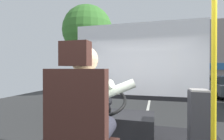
# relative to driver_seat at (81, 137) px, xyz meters

# --- Properties ---
(ground) EXTENTS (18.00, 44.00, 0.06)m
(ground) POSITION_rel_driver_seat_xyz_m (0.22, 9.17, -1.36)
(ground) COLOR #2F2F2F
(driver_seat) EXTENTS (0.48, 0.48, 1.27)m
(driver_seat) POSITION_rel_driver_seat_xyz_m (0.00, 0.00, 0.00)
(driver_seat) COLOR black
(driver_seat) RESTS_ON bus_floor
(bus_driver) EXTENTS (0.79, 0.57, 0.85)m
(bus_driver) POSITION_rel_driver_seat_xyz_m (-0.00, 0.11, 0.20)
(bus_driver) COLOR #282833
(bus_driver) RESTS_ON driver_seat
(steering_console) EXTENTS (1.10, 0.99, 0.81)m
(steering_console) POSITION_rel_driver_seat_xyz_m (0.00, 1.16, -0.31)
(steering_console) COLOR black
(steering_console) RESTS_ON bus_floor
(handrail_pole) EXTENTS (0.04, 0.04, 2.22)m
(handrail_pole) POSITION_rel_driver_seat_xyz_m (1.06, 0.44, 0.59)
(handrail_pole) COLOR yellow
(handrail_pole) RESTS_ON bus_floor
(fare_box) EXTENTS (0.21, 0.23, 0.82)m
(fare_box) POSITION_rel_driver_seat_xyz_m (1.07, 0.97, -0.12)
(fare_box) COLOR #333338
(fare_box) RESTS_ON bus_floor
(windshield_panel) EXTENTS (2.50, 0.08, 1.48)m
(windshield_panel) POSITION_rel_driver_seat_xyz_m (0.22, 1.99, 0.52)
(windshield_panel) COLOR white
(street_tree) EXTENTS (3.32, 3.32, 6.08)m
(street_tree) POSITION_rel_driver_seat_xyz_m (-3.85, 9.02, 3.07)
(street_tree) COLOR #4C3828
(street_tree) RESTS_ON ground
(shop_building) EXTENTS (11.13, 5.03, 6.33)m
(shop_building) POSITION_rel_driver_seat_xyz_m (4.86, 17.91, 1.83)
(shop_building) COLOR gray
(shop_building) RESTS_ON ground
(parked_car_blue) EXTENTS (1.85, 4.02, 1.39)m
(parked_car_blue) POSITION_rel_driver_seat_xyz_m (4.93, 17.08, -0.62)
(parked_car_blue) COLOR navy
(parked_car_blue) RESTS_ON ground
(parked_car_red) EXTENTS (1.85, 4.30, 1.32)m
(parked_car_red) POSITION_rel_driver_seat_xyz_m (5.13, 23.12, -0.65)
(parked_car_red) COLOR maroon
(parked_car_red) RESTS_ON ground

